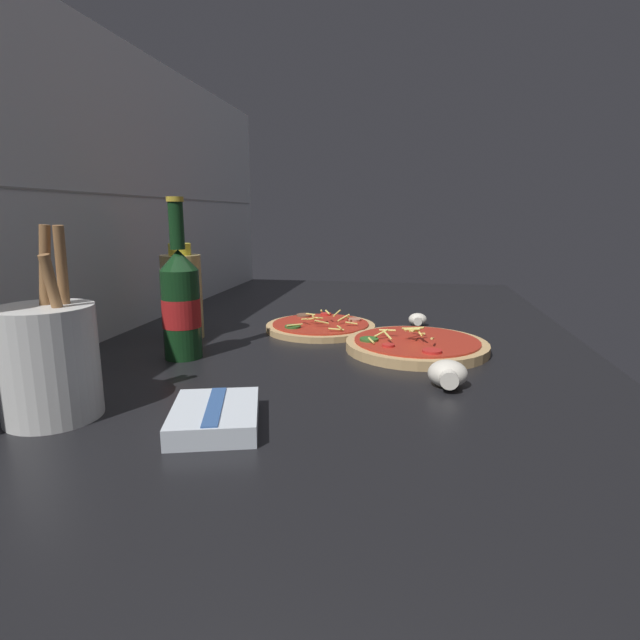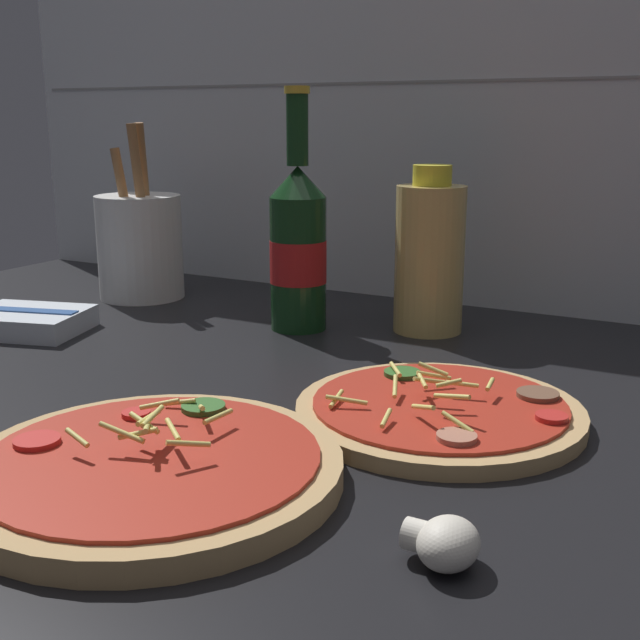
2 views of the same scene
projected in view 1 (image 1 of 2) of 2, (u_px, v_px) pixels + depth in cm
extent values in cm
cube|color=black|center=(346.00, 340.00, 101.33)|extent=(160.00, 90.00, 2.50)
cube|color=silver|center=(130.00, 196.00, 103.08)|extent=(160.00, 1.00, 60.00)
cube|color=gray|center=(132.00, 196.00, 102.99)|extent=(156.80, 0.16, 0.30)
cylinder|color=tan|center=(416.00, 346.00, 88.57)|extent=(25.09, 25.09, 1.65)
cylinder|color=#B22D1E|center=(417.00, 341.00, 88.36)|extent=(22.08, 22.08, 0.30)
cylinder|color=#336628|center=(369.00, 339.00, 87.77)|extent=(3.32, 3.32, 0.40)
cylinder|color=red|center=(388.00, 345.00, 83.83)|extent=(2.11, 2.11, 0.40)
cylinder|color=red|center=(432.00, 351.00, 80.27)|extent=(3.12, 3.12, 0.40)
cylinder|color=#EADB6B|center=(419.00, 333.00, 87.29)|extent=(2.65, 1.34, 1.04)
cylinder|color=#EADB6B|center=(432.00, 339.00, 83.83)|extent=(2.31, 0.80, 0.87)
cylinder|color=#EADB6B|center=(411.00, 328.00, 87.41)|extent=(1.36, 3.26, 0.44)
cylinder|color=#EADB6B|center=(417.00, 329.00, 87.63)|extent=(2.14, 2.68, 0.71)
cylinder|color=#EADB6B|center=(422.00, 334.00, 86.28)|extent=(3.30, 0.92, 1.19)
cylinder|color=#EADB6B|center=(414.00, 331.00, 87.10)|extent=(2.90, 0.97, 0.91)
cylinder|color=#EADB6B|center=(412.00, 329.00, 87.16)|extent=(0.86, 2.75, 0.45)
cylinder|color=#EADB6B|center=(412.00, 329.00, 89.20)|extent=(2.81, 2.36, 0.51)
cylinder|color=#EADB6B|center=(417.00, 328.00, 91.02)|extent=(2.07, 2.45, 0.94)
cylinder|color=#EADB6B|center=(371.00, 341.00, 85.93)|extent=(2.32, 1.36, 0.66)
cylinder|color=#EADB6B|center=(388.00, 336.00, 85.69)|extent=(2.79, 1.62, 0.96)
cylinder|color=#EADB6B|center=(381.00, 333.00, 88.60)|extent=(2.17, 2.48, 1.24)
cylinder|color=#EADB6B|center=(387.00, 330.00, 90.50)|extent=(0.52, 2.99, 0.44)
cylinder|color=tan|center=(321.00, 327.00, 104.05)|extent=(22.73, 22.73, 1.22)
cylinder|color=#B22D1E|center=(321.00, 324.00, 103.89)|extent=(20.00, 20.00, 0.30)
cylinder|color=#336628|center=(293.00, 327.00, 99.66)|extent=(3.19, 3.19, 0.40)
cylinder|color=red|center=(326.00, 314.00, 112.23)|extent=(2.41, 2.41, 0.40)
cylinder|color=brown|center=(304.00, 315.00, 110.94)|extent=(3.37, 3.37, 0.40)
cylinder|color=#B7755B|center=(354.00, 320.00, 106.29)|extent=(2.85, 2.85, 0.40)
cylinder|color=#EADB6B|center=(313.00, 316.00, 105.12)|extent=(2.61, 0.98, 0.48)
cylinder|color=#EADB6B|center=(318.00, 318.00, 102.12)|extent=(1.58, 1.97, 0.71)
cylinder|color=#EADB6B|center=(336.00, 329.00, 96.38)|extent=(0.91, 3.06, 0.62)
cylinder|color=#EADB6B|center=(339.00, 327.00, 97.33)|extent=(3.22, 1.39, 0.69)
cylinder|color=#EADB6B|center=(347.00, 318.00, 106.00)|extent=(2.74, 1.10, 1.12)
cylinder|color=#EADB6B|center=(328.00, 312.00, 104.32)|extent=(1.90, 1.38, 0.77)
cylinder|color=#EADB6B|center=(310.00, 314.00, 107.18)|extent=(0.56, 2.09, 0.59)
cylinder|color=#EADB6B|center=(322.00, 322.00, 100.21)|extent=(1.45, 2.89, 1.10)
cylinder|color=#EADB6B|center=(314.00, 319.00, 102.55)|extent=(2.06, 2.70, 1.10)
cylinder|color=#EADB6B|center=(321.00, 311.00, 102.78)|extent=(2.46, 0.68, 1.03)
cylinder|color=#EADB6B|center=(305.00, 319.00, 102.59)|extent=(2.62, 1.98, 0.97)
cylinder|color=#EADB6B|center=(344.00, 318.00, 103.27)|extent=(2.69, 2.44, 1.31)
cylinder|color=#EADB6B|center=(337.00, 313.00, 104.97)|extent=(3.19, 1.34, 1.03)
cylinder|color=#EADB6B|center=(351.00, 323.00, 101.04)|extent=(0.80, 2.50, 0.73)
cylinder|color=#EADB6B|center=(295.00, 325.00, 99.07)|extent=(2.27, 2.93, 0.39)
cylinder|color=#143819|center=(182.00, 315.00, 82.84)|extent=(6.27, 6.27, 14.80)
cone|color=#143819|center=(178.00, 260.00, 80.95)|extent=(6.27, 6.27, 3.37)
cylinder|color=#143819|center=(176.00, 226.00, 79.82)|extent=(2.38, 2.38, 7.50)
cylinder|color=gold|center=(175.00, 199.00, 78.96)|extent=(2.74, 2.74, 0.80)
cylinder|color=red|center=(181.00, 313.00, 82.78)|extent=(6.33, 6.33, 4.74)
cylinder|color=#D6B766|center=(182.00, 297.00, 96.44)|extent=(7.63, 7.63, 16.13)
cylinder|color=yellow|center=(180.00, 249.00, 94.53)|extent=(4.20, 4.20, 2.20)
cylinder|color=white|center=(418.00, 321.00, 106.61)|extent=(1.77, 1.77, 1.77)
ellipsoid|color=silver|center=(418.00, 319.00, 108.13)|extent=(3.34, 3.93, 2.75)
cylinder|color=white|center=(449.00, 379.00, 67.52)|extent=(2.48, 2.48, 2.48)
ellipsoid|color=silver|center=(448.00, 374.00, 69.64)|extent=(4.68, 5.51, 3.86)
cylinder|color=silver|center=(49.00, 363.00, 58.26)|extent=(11.04, 11.04, 13.46)
cylinder|color=olive|center=(64.00, 300.00, 58.25)|extent=(2.55, 2.72, 17.21)
cylinder|color=olive|center=(59.00, 316.00, 56.54)|extent=(3.90, 1.48, 14.17)
cylinder|color=olive|center=(45.00, 300.00, 57.74)|extent=(2.14, 3.18, 17.28)
cube|color=silver|center=(215.00, 416.00, 56.69)|extent=(14.51, 12.66, 2.40)
cube|color=#335693|center=(215.00, 406.00, 56.42)|extent=(11.73, 4.91, 0.16)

